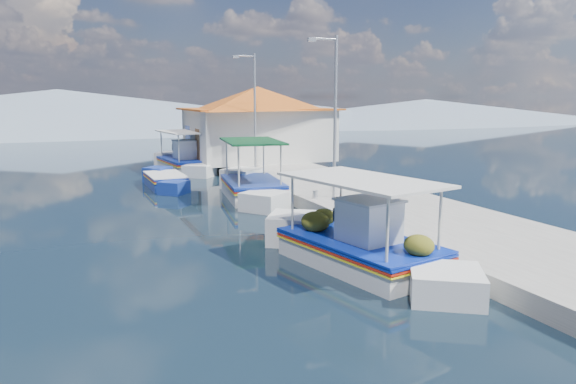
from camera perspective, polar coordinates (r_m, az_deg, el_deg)
name	(u,v)px	position (r m, az deg, el deg)	size (l,w,h in m)	color
ground	(235,233)	(17.11, -5.68, -4.42)	(160.00, 160.00, 0.00)	black
quay	(318,185)	(24.68, 3.25, 0.72)	(5.00, 44.00, 0.50)	#A7A59D
bollards	(282,182)	(23.08, -0.60, 1.08)	(0.20, 17.20, 0.30)	#A5A8AD
main_caique	(359,247)	(13.86, 7.61, -5.86)	(3.24, 7.52, 2.53)	white
caique_green_canopy	(251,188)	(22.93, -3.93, 0.39)	(2.89, 7.29, 2.75)	white
caique_blue_hull	(165,182)	(26.28, -13.00, 1.07)	(1.67, 5.43, 0.97)	navy
caique_far	(184,163)	(31.84, -11.04, 3.09)	(2.65, 7.31, 2.57)	white
harbor_building	(258,122)	(32.79, -3.25, 7.49)	(10.49, 10.49, 4.40)	silver
lamp_post_near	(333,109)	(20.15, 4.84, 8.87)	(1.21, 0.14, 6.00)	#A5A8AD
lamp_post_far	(253,105)	(28.43, -3.75, 9.25)	(1.21, 0.14, 6.00)	#A5A8AD
mountain_ridge	(154,114)	(72.76, -14.09, 8.08)	(171.40, 96.00, 5.50)	slate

